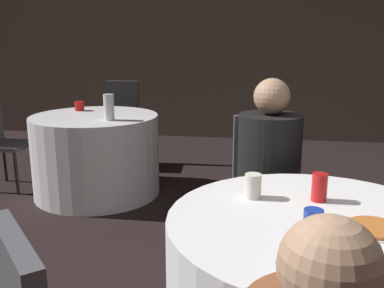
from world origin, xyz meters
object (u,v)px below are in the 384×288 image
at_px(soda_can_blue, 313,227).
at_px(chair_near_north, 265,181).
at_px(pizza_plate_near, 375,229).
at_px(soda_can_red, 319,187).
at_px(table_far, 96,155).
at_px(person_black_shirt, 270,180).
at_px(soda_can_silver, 340,265).
at_px(bottle_far, 109,107).
at_px(chair_far_north, 121,116).

bearing_deg(soda_can_blue, chair_near_north, 96.39).
xyz_separation_m(pizza_plate_near, soda_can_red, (-0.16, 0.28, 0.05)).
distance_m(table_far, person_black_shirt, 2.05).
bearing_deg(soda_can_silver, soda_can_red, 87.33).
relative_size(table_far, soda_can_blue, 9.60).
relative_size(soda_can_blue, bottle_far, 0.54).
xyz_separation_m(chair_far_north, pizza_plate_near, (1.98, -3.20, 0.19)).
bearing_deg(soda_can_red, chair_near_north, 105.05).
bearing_deg(chair_far_north, chair_near_north, 123.05).
bearing_deg(bottle_far, soda_can_blue, -55.55).
height_order(table_far, bottle_far, bottle_far).
bearing_deg(bottle_far, table_far, 136.70).
height_order(chair_far_north, bottle_far, bottle_far).
distance_m(chair_near_north, soda_can_silver, 1.48).
height_order(soda_can_silver, soda_can_red, same).
relative_size(pizza_plate_near, soda_can_silver, 1.71).
bearing_deg(person_black_shirt, chair_near_north, -90.00).
xyz_separation_m(chair_near_north, soda_can_silver, (0.18, -1.45, 0.24)).
bearing_deg(table_far, person_black_shirt, -39.39).
bearing_deg(chair_near_north, pizza_plate_near, 98.78).
bearing_deg(chair_near_north, soda_can_silver, 86.57).
bearing_deg(soda_can_silver, chair_near_north, 97.07).
relative_size(chair_far_north, soda_can_blue, 7.96).
bearing_deg(soda_can_red, chair_far_north, 121.97).
xyz_separation_m(table_far, soda_can_blue, (1.68, -2.33, 0.44)).
height_order(table_far, chair_far_north, chair_far_north).
relative_size(chair_far_north, bottle_far, 4.30).
height_order(pizza_plate_near, soda_can_silver, soda_can_silver).
bearing_deg(soda_can_red, bottle_far, 131.88).
distance_m(chair_far_north, soda_can_blue, 3.77).
xyz_separation_m(pizza_plate_near, soda_can_blue, (-0.24, -0.14, 0.05)).
bearing_deg(soda_can_red, soda_can_silver, -92.67).
bearing_deg(soda_can_red, person_black_shirt, 106.15).
relative_size(person_black_shirt, bottle_far, 5.38).
bearing_deg(chair_far_north, bottle_far, 99.46).
xyz_separation_m(chair_far_north, person_black_shirt, (1.64, -2.29, 0.06)).
relative_size(pizza_plate_near, bottle_far, 0.92).
bearing_deg(soda_can_blue, soda_can_silver, -79.74).
height_order(chair_far_north, pizza_plate_near, chair_far_north).
bearing_deg(chair_far_north, table_far, 90.00).
xyz_separation_m(chair_far_north, soda_can_blue, (1.75, -3.33, 0.24)).
relative_size(chair_far_north, person_black_shirt, 0.80).
bearing_deg(pizza_plate_near, table_far, 131.08).
height_order(person_black_shirt, soda_can_red, person_black_shirt).
bearing_deg(bottle_far, chair_far_north, 103.44).
distance_m(chair_near_north, soda_can_blue, 1.23).
xyz_separation_m(table_far, chair_near_north, (1.54, -1.14, 0.19)).
relative_size(table_far, person_black_shirt, 0.96).
distance_m(table_far, pizza_plate_near, 2.94).
bearing_deg(soda_can_silver, person_black_shirt, 96.65).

